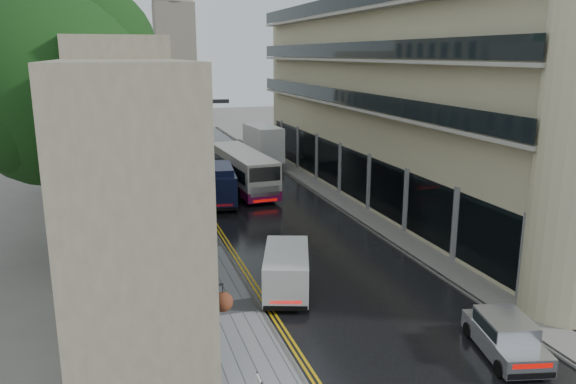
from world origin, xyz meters
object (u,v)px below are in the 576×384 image
silver_hatchback (502,356)px  white_van (265,285)px  lamp_post_near (214,183)px  tree_far (77,112)px  navy_van (204,191)px  white_lorry (256,149)px  tree_near (56,123)px  pedestrian (197,217)px  lamp_post_far (177,136)px  cream_bus (239,180)px

silver_hatchback → white_van: (-6.04, 7.26, 0.29)m
lamp_post_near → tree_far: bearing=119.3°
silver_hatchback → white_van: white_van is taller
white_van → navy_van: bearing=108.5°
white_lorry → lamp_post_near: 23.20m
tree_near → lamp_post_near: bearing=-26.2°
navy_van → pedestrian: bearing=-96.9°
tree_near → lamp_post_near: tree_near is taller
silver_hatchback → lamp_post_far: bearing=115.3°
tree_far → navy_van: size_ratio=2.19×
silver_hatchback → navy_van: navy_van is taller
cream_bus → pedestrian: (-4.15, -7.17, -0.44)m
silver_hatchback → lamp_post_near: lamp_post_near is taller
silver_hatchback → tree_near: bearing=143.5°
navy_van → pedestrian: (-1.21, -4.81, -0.39)m
tree_near → pedestrian: (6.99, 1.24, -5.87)m
white_van → navy_van: (0.00, 15.43, 0.45)m
tree_far → silver_hatchback: tree_far is taller
cream_bus → pedestrian: bearing=-123.4°
tree_near → cream_bus: bearing=37.0°
tree_far → pedestrian: bearing=-60.4°
tree_far → lamp_post_near: (6.91, -16.55, -2.08)m
white_lorry → white_van: bearing=-107.9°
silver_hatchback → lamp_post_near: 15.25m
tree_near → lamp_post_far: 16.40m
tree_far → tree_near: bearing=-91.3°
cream_bus → pedestrian: cream_bus is taller
tree_near → cream_bus: 14.98m
pedestrian → tree_far: bearing=-67.2°
lamp_post_near → cream_bus: bearing=78.5°
white_lorry → navy_van: white_lorry is taller
lamp_post_near → lamp_post_far: size_ratio=1.03×
tree_far → navy_van: 11.55m
white_lorry → lamp_post_near: (-7.69, -21.78, 2.17)m
tree_near → pedestrian: 9.21m
cream_bus → pedestrian: size_ratio=5.74×
tree_far → pedestrian: size_ratio=6.51×
cream_bus → pedestrian: 8.30m
lamp_post_near → navy_van: bearing=90.8°
pedestrian → lamp_post_far: size_ratio=0.24×
white_van → lamp_post_near: 6.70m
cream_bus → navy_van: 3.77m
pedestrian → lamp_post_far: (0.48, 13.07, 2.97)m
white_van → navy_van: navy_van is taller
cream_bus → lamp_post_far: 7.40m
tree_near → white_lorry: size_ratio=1.86×
tree_far → cream_bus: bearing=-23.0°
tree_far → silver_hatchback: 33.21m
cream_bus → silver_hatchback: 25.25m
lamp_post_far → silver_hatchback: bearing=-68.3°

